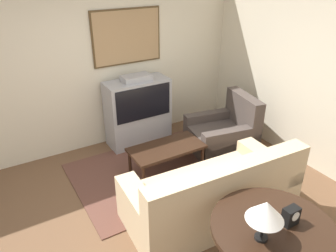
% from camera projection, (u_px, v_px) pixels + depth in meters
% --- Properties ---
extents(ground_plane, '(12.00, 12.00, 0.00)m').
position_uv_depth(ground_plane, '(152.00, 221.00, 3.92)').
color(ground_plane, brown).
extents(wall_back, '(12.00, 0.10, 2.70)m').
position_uv_depth(wall_back, '(84.00, 66.00, 4.93)').
color(wall_back, beige).
rests_on(wall_back, ground_plane).
extents(wall_right, '(0.06, 12.00, 2.70)m').
position_uv_depth(wall_right, '(319.00, 77.00, 4.49)').
color(wall_right, beige).
rests_on(wall_right, ground_plane).
extents(area_rug, '(2.48, 1.72, 0.01)m').
position_uv_depth(area_rug, '(161.00, 169.00, 4.86)').
color(area_rug, brown).
rests_on(area_rug, ground_plane).
extents(tv, '(1.03, 0.46, 1.18)m').
position_uv_depth(tv, '(138.00, 112.00, 5.37)').
color(tv, '#9E9EA3').
rests_on(tv, ground_plane).
extents(couch, '(2.06, 1.06, 0.92)m').
position_uv_depth(couch, '(213.00, 196.00, 3.86)').
color(couch, '#CCB289').
rests_on(couch, ground_plane).
extents(armchair, '(1.09, 0.99, 0.90)m').
position_uv_depth(armchair, '(224.00, 134.00, 5.29)').
color(armchair, '#473D38').
rests_on(armchair, ground_plane).
extents(coffee_table, '(1.06, 0.53, 0.42)m').
position_uv_depth(coffee_table, '(166.00, 150.00, 4.66)').
color(coffee_table, black).
rests_on(coffee_table, ground_plane).
extents(console_table, '(1.10, 1.10, 0.73)m').
position_uv_depth(console_table, '(273.00, 233.00, 2.86)').
color(console_table, black).
rests_on(console_table, ground_plane).
extents(table_lamp, '(0.31, 0.31, 0.39)m').
position_uv_depth(table_lamp, '(266.00, 211.00, 2.58)').
color(table_lamp, black).
rests_on(table_lamp, console_table).
extents(mantel_clock, '(0.15, 0.10, 0.17)m').
position_uv_depth(mantel_clock, '(291.00, 216.00, 2.83)').
color(mantel_clock, black).
rests_on(mantel_clock, console_table).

